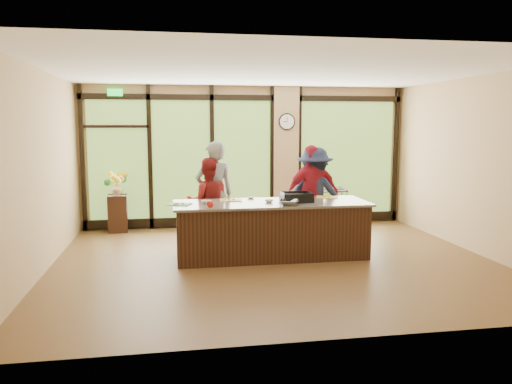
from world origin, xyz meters
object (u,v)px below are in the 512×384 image
object	(u,v)px
flower_stand	(118,213)
bar_cart	(332,202)
cook_left	(214,194)
roasting_pan	(296,199)
cook_right	(314,196)
island_base	(271,231)

from	to	relation	value
flower_stand	bar_cart	world-z (taller)	bar_cart
cook_left	roasting_pan	distance (m)	1.56
cook_right	cook_left	bearing A→B (deg)	16.21
island_base	flower_stand	distance (m)	3.66
cook_left	roasting_pan	size ratio (longest dim) A/B	3.86
cook_left	bar_cart	xyz separation A→B (m)	(2.72, 1.59, -0.44)
island_base	roasting_pan	bearing A→B (deg)	-4.64
island_base	bar_cart	xyz separation A→B (m)	(1.86, 2.45, 0.07)
cook_left	roasting_pan	xyz separation A→B (m)	(1.28, -0.90, 0.02)
cook_right	roasting_pan	distance (m)	1.02
cook_left	flower_stand	world-z (taller)	cook_left
flower_stand	roasting_pan	bearing A→B (deg)	-41.42
island_base	cook_left	distance (m)	1.32
island_base	cook_right	bearing A→B (deg)	40.12
cook_right	island_base	bearing A→B (deg)	57.66
bar_cart	cook_right	bearing A→B (deg)	-123.36
island_base	flower_stand	world-z (taller)	island_base
flower_stand	cook_right	bearing A→B (deg)	-26.83
island_base	flower_stand	size ratio (longest dim) A/B	4.07
cook_right	roasting_pan	size ratio (longest dim) A/B	3.62
cook_right	flower_stand	size ratio (longest dim) A/B	2.34
cook_left	roasting_pan	bearing A→B (deg)	134.09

